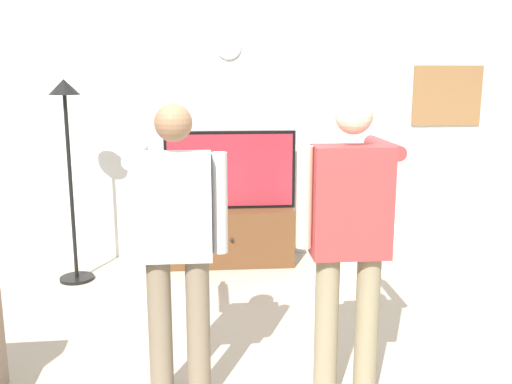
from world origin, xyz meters
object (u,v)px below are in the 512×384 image
Objects in this scene: floor_lamp at (68,139)px; person_standing_nearer_couch at (349,233)px; wall_clock at (228,46)px; tv_stand at (231,236)px; framed_picture at (447,96)px; person_standing_nearer_lamp at (177,239)px; television at (230,170)px.

floor_lamp reaches higher than person_standing_nearer_couch.
wall_clock is 0.14× the size of person_standing_nearer_couch.
framed_picture is at bearing 7.21° from tv_stand.
person_standing_nearer_couch reaches higher than person_standing_nearer_lamp.
person_standing_nearer_couch is (0.59, -2.85, -1.17)m from wall_clock.
tv_stand is 0.96× the size of television.
framed_picture is 3.91m from floor_lamp.
person_standing_nearer_couch is at bearing -77.03° from tv_stand.
floor_lamp is (-1.50, -0.41, 0.38)m from television.
framed_picture is (2.33, 0.30, 1.42)m from tv_stand.
framed_picture is at bearing 45.63° from person_standing_nearer_lamp.
person_standing_nearer_couch is at bearing -3.80° from person_standing_nearer_lamp.
television is at bearing 102.74° from person_standing_nearer_couch.
wall_clock reaches higher than person_standing_nearer_couch.
floor_lamp is at bearing 117.33° from person_standing_nearer_lamp.
framed_picture is at bearing 58.63° from person_standing_nearer_couch.
tv_stand is 2.74m from person_standing_nearer_couch.
wall_clock is (0.00, 0.29, 1.93)m from tv_stand.
tv_stand is at bearing 13.81° from floor_lamp.
tv_stand is at bearing -90.00° from wall_clock.
wall_clock is at bearing -179.88° from framed_picture.
floor_lamp reaches higher than tv_stand.
wall_clock is at bearing 23.71° from floor_lamp.
person_standing_nearer_couch reaches higher than television.
wall_clock is 3.14m from person_standing_nearer_couch.
television is at bearing 90.00° from tv_stand.
tv_stand is 1.88m from floor_lamp.
tv_stand is at bearing 102.97° from person_standing_nearer_couch.
framed_picture is (2.33, 0.00, -0.50)m from wall_clock.
floor_lamp is at bearing -170.18° from framed_picture.
tv_stand is 0.70× the size of person_standing_nearer_couch.
person_standing_nearer_lamp is at bearing -134.37° from framed_picture.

